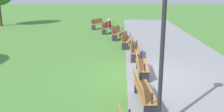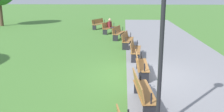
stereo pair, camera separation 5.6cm
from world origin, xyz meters
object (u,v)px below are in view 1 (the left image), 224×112
bench_0 (98,24)px  bench_6 (143,90)px  bench_4 (134,49)px  bench_3 (126,39)px  bench_2 (117,32)px  person_seated (110,25)px  lamp_post (163,25)px  bench_1 (108,27)px  bench_5 (140,64)px

bench_0 → bench_6: same height
bench_4 → bench_3: bearing=-166.9°
bench_0 → bench_2: bearing=47.0°
bench_6 → person_seated: 13.37m
person_seated → lamp_post: size_ratio=0.33×
bench_0 → bench_2: 5.39m
bench_1 → lamp_post: size_ratio=0.53×
bench_2 → bench_1: bearing=-146.1°
bench_1 → person_seated: bearing=113.3°
bench_3 → bench_4: bearing=18.3°
bench_3 → bench_5: bearing=15.7°
bench_3 → person_seated: person_seated is taller
bench_2 → bench_5: bearing=23.5°
bench_0 → bench_2: size_ratio=0.98×
bench_3 → lamp_post: bearing=14.4°
bench_3 → bench_4: same height
bench_2 → bench_4: same height
bench_0 → lamp_post: bearing=36.7°
lamp_post → bench_6: bearing=-167.9°
bench_5 → bench_6: bearing=-2.6°
bench_5 → bench_6: 2.70m
bench_0 → bench_6: size_ratio=0.99×
bench_6 → lamp_post: lamp_post is taller
bench_2 → bench_5: size_ratio=1.03×
bench_4 → bench_6: bearing=5.2°
bench_3 → bench_4: 2.70m
bench_1 → bench_6: same height
bench_4 → bench_5: same height
bench_2 → bench_3: 2.70m
bench_6 → lamp_post: 2.49m
bench_0 → bench_4: bearing=41.8°
bench_1 → bench_3: bearing=36.6°
bench_5 → bench_6: size_ratio=0.98×
bench_6 → bench_3: bearing=177.4°
bench_6 → bench_2: bearing=180.0°
bench_4 → bench_1: bearing=-161.7°
bench_4 → bench_5: 2.70m
bench_2 → person_seated: size_ratio=1.61×
bench_5 → bench_2: bearing=-172.2°
bench_2 → bench_4: bearing=26.1°
bench_2 → bench_4: size_ratio=1.01×
bench_6 → lamp_post: bearing=6.9°
bench_0 → lamp_post: (17.06, 3.18, 2.09)m
bench_3 → lamp_post: size_ratio=0.53×
bench_4 → person_seated: (-7.87, -1.66, 0.16)m
bench_0 → bench_1: bearing=49.6°
bench_1 → lamp_post: bearing=29.2°
bench_1 → bench_4: size_ratio=1.01×
bench_3 → bench_5: size_ratio=1.03×
bench_3 → bench_6: bearing=13.1°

